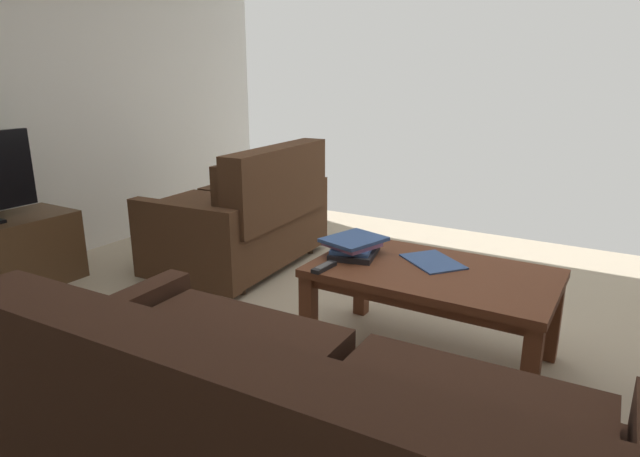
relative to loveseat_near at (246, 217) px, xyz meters
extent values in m
cube|color=#B7A88E|center=(-1.41, 0.73, -0.38)|extent=(5.57, 4.93, 0.01)
cube|color=white|center=(1.37, 0.73, 0.94)|extent=(0.12, 4.93, 2.63)
cylinder|color=black|center=(-0.99, 1.54, -0.34)|extent=(0.05, 0.05, 0.06)
cube|color=#382116|center=(-2.09, 1.84, 0.13)|extent=(0.75, 0.75, 0.10)
cube|color=#382116|center=(-1.31, 1.86, 0.13)|extent=(0.75, 0.75, 0.10)
cube|color=#382116|center=(-1.71, 2.23, 0.25)|extent=(1.56, 0.23, 0.44)
cube|color=#382116|center=(-1.31, 2.13, 0.25)|extent=(0.71, 0.14, 0.30)
cube|color=#382116|center=(-0.87, 1.90, -0.05)|extent=(0.13, 0.83, 0.55)
cylinder|color=black|center=(0.44, -0.43, -0.34)|extent=(0.05, 0.05, 0.06)
cylinder|color=black|center=(0.38, 0.49, -0.34)|extent=(0.05, 0.05, 0.06)
cylinder|color=black|center=(-0.25, -0.48, -0.34)|extent=(0.05, 0.05, 0.06)
cylinder|color=black|center=(-0.31, 0.44, -0.34)|extent=(0.05, 0.05, 0.06)
cube|color=#4C301E|center=(0.07, 0.00, -0.12)|extent=(0.88, 1.13, 0.38)
cube|color=#4C301E|center=(0.11, -0.26, 0.11)|extent=(0.75, 0.55, 0.10)
cube|color=#4C301E|center=(0.07, 0.28, 0.11)|extent=(0.75, 0.55, 0.10)
cube|color=#4C301E|center=(-0.28, -0.02, 0.27)|extent=(0.25, 1.09, 0.51)
cube|color=#4C301E|center=(-0.15, -0.28, 0.27)|extent=(0.15, 0.49, 0.37)
cube|color=#4C301E|center=(-0.19, 0.26, 0.27)|extent=(0.15, 0.49, 0.37)
cube|color=#4C301E|center=(0.11, -0.59, -0.05)|extent=(0.82, 0.15, 0.54)
cube|color=#4C301E|center=(0.03, 0.59, -0.05)|extent=(0.82, 0.15, 0.54)
cube|color=brown|center=(-1.61, 0.60, 0.08)|extent=(1.13, 0.67, 0.04)
cube|color=brown|center=(-1.61, 0.60, 0.03)|extent=(1.04, 0.60, 0.05)
cube|color=brown|center=(-2.13, 0.30, -0.16)|extent=(0.07, 0.07, 0.43)
cube|color=brown|center=(-1.09, 0.30, -0.16)|extent=(0.07, 0.07, 0.43)
cube|color=brown|center=(-2.13, 0.89, -0.16)|extent=(0.07, 0.07, 0.43)
cube|color=brown|center=(-1.09, 0.89, -0.16)|extent=(0.07, 0.07, 0.43)
cube|color=black|center=(-1.19, 0.60, 0.11)|extent=(0.27, 0.31, 0.03)
cube|color=#385693|center=(-1.18, 0.59, 0.14)|extent=(0.26, 0.29, 0.02)
cube|color=#996699|center=(-1.18, 0.60, 0.16)|extent=(0.28, 0.28, 0.02)
cube|color=#385693|center=(-1.18, 0.59, 0.18)|extent=(0.31, 0.34, 0.02)
cube|color=black|center=(-1.16, 0.86, 0.11)|extent=(0.05, 0.16, 0.02)
cube|color=#59595B|center=(-1.16, 0.86, 0.12)|extent=(0.04, 0.11, 0.00)
cube|color=#385693|center=(-1.58, 0.50, 0.10)|extent=(0.37, 0.36, 0.01)
camera|label=1|loc=(-2.39, 2.95, 1.00)|focal=30.30mm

